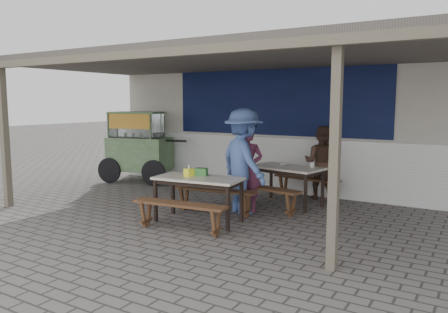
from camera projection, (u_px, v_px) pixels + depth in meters
ground at (208, 223)px, 7.18m from camera, size 60.00×60.00×0.00m
back_wall at (294, 113)px, 10.00m from camera, size 9.00×1.28×3.50m
warung_roof at (237, 59)px, 7.59m from camera, size 9.00×4.21×2.81m
table_left at (287, 171)px, 8.37m from camera, size 1.43×0.96×0.75m
bench_left_street at (265, 193)px, 7.90m from camera, size 1.45×0.55×0.45m
bench_left_wall at (306, 183)px, 8.93m from camera, size 1.45×0.55×0.45m
table_right at (198, 182)px, 7.17m from camera, size 1.50×0.82×0.75m
bench_right_street at (180, 210)px, 6.67m from camera, size 1.56×0.45×0.45m
bench_right_wall at (214, 195)px, 7.76m from camera, size 1.56×0.45×0.45m
vendor_cart at (138, 144)px, 10.79m from camera, size 2.07×1.16×1.74m
patron_street_side at (247, 169)px, 7.87m from camera, size 0.63×0.48×1.55m
patron_wall_side at (321, 163)px, 8.89m from camera, size 0.74×0.58×1.50m
patron_right_table at (243, 161)px, 7.74m from camera, size 1.40×1.22×1.87m
tissue_box at (189, 172)px, 7.26m from camera, size 0.16×0.16×0.13m
donation_box at (201, 172)px, 7.30m from camera, size 0.22×0.17×0.13m
condiment_jar at (312, 165)px, 8.27m from camera, size 0.08×0.08×0.09m
condiment_bowl at (284, 164)px, 8.56m from camera, size 0.19×0.19×0.05m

